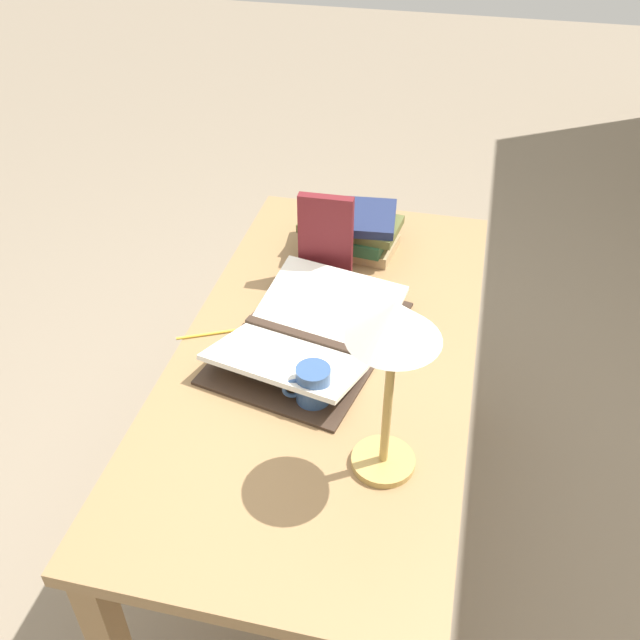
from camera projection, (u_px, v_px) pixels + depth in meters
name	position (u px, v px, depth m)	size (l,w,h in m)	color
ground_plane	(325.00, 533.00, 2.24)	(12.00, 12.00, 0.00)	gray
reading_desk	(326.00, 378.00, 1.83)	(1.46, 0.72, 0.76)	#937047
open_book	(310.00, 335.00, 1.77)	(0.58, 0.47, 0.08)	#38281E
book_stack_tall	(351.00, 230.00, 2.09)	(0.22, 0.30, 0.12)	tan
book_standing_upright	(326.00, 239.00, 1.93)	(0.03, 0.15, 0.26)	maroon
reading_lamp	(393.00, 339.00, 1.27)	(0.18, 0.18, 0.42)	tan
coffee_mug	(312.00, 386.00, 1.59)	(0.08, 0.11, 0.10)	#335184
pencil	(206.00, 334.00, 1.80)	(0.07, 0.14, 0.01)	gold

